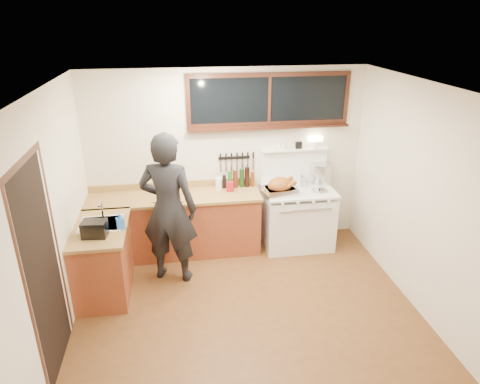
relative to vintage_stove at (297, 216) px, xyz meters
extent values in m
cube|color=#533016|center=(-1.00, -1.41, -0.48)|extent=(4.00, 3.50, 0.02)
cube|color=beige|center=(-1.00, 0.36, 0.83)|extent=(4.00, 0.05, 2.60)
cube|color=beige|center=(-1.00, -3.19, 0.83)|extent=(4.00, 0.05, 2.60)
cube|color=beige|center=(-3.03, -1.41, 0.83)|extent=(0.05, 3.50, 2.60)
cube|color=beige|center=(1.02, -1.41, 0.83)|extent=(0.05, 3.50, 2.60)
cube|color=white|center=(-1.00, -1.41, 2.16)|extent=(4.00, 3.50, 0.05)
cube|color=brown|center=(-1.80, 0.04, -0.04)|extent=(2.40, 0.60, 0.86)
cube|color=olive|center=(-1.80, 0.03, 0.41)|extent=(2.44, 0.64, 0.04)
cube|color=olive|center=(-1.80, 0.32, 0.48)|extent=(2.40, 0.03, 0.10)
sphere|color=#B78C38|center=(-2.80, -0.24, 0.23)|extent=(0.03, 0.03, 0.03)
sphere|color=#B78C38|center=(-2.30, -0.24, 0.23)|extent=(0.03, 0.03, 0.03)
sphere|color=#B78C38|center=(-1.80, -0.24, 0.23)|extent=(0.03, 0.03, 0.03)
sphere|color=#B78C38|center=(-1.30, -0.24, 0.23)|extent=(0.03, 0.03, 0.03)
sphere|color=#B78C38|center=(-0.85, -0.24, 0.23)|extent=(0.03, 0.03, 0.03)
cube|color=brown|center=(-2.70, -0.79, -0.04)|extent=(0.60, 1.05, 0.86)
cube|color=olive|center=(-2.69, -0.79, 0.41)|extent=(0.64, 1.09, 0.04)
cube|color=white|center=(-2.68, -0.71, 0.37)|extent=(0.45, 0.40, 0.14)
cube|color=white|center=(-2.68, -0.71, 0.44)|extent=(0.50, 0.45, 0.01)
cylinder|color=silver|center=(-2.68, -0.53, 0.55)|extent=(0.02, 0.02, 0.24)
cylinder|color=silver|center=(-2.68, -0.61, 0.66)|extent=(0.02, 0.18, 0.02)
cube|color=white|center=(0.00, -0.01, -0.06)|extent=(1.00, 0.70, 0.82)
cube|color=white|center=(0.00, -0.01, 0.42)|extent=(1.02, 0.72, 0.03)
cube|color=white|center=(0.00, -0.35, 0.05)|extent=(0.88, 0.02, 0.46)
cylinder|color=silver|center=(0.00, -0.38, 0.27)|extent=(0.75, 0.02, 0.02)
cylinder|color=white|center=(-0.33, -0.37, 0.38)|extent=(0.04, 0.03, 0.04)
cylinder|color=white|center=(-0.11, -0.37, 0.38)|extent=(0.04, 0.03, 0.04)
cylinder|color=white|center=(0.11, -0.37, 0.38)|extent=(0.04, 0.03, 0.04)
cylinder|color=white|center=(0.33, -0.37, 0.38)|extent=(0.04, 0.03, 0.04)
cube|color=white|center=(0.00, 0.31, 0.68)|extent=(1.00, 0.05, 0.50)
cube|color=white|center=(0.00, 0.28, 0.95)|extent=(1.00, 0.12, 0.03)
cylinder|color=white|center=(0.30, 0.28, 1.01)|extent=(0.11, 0.11, 0.11)
cube|color=#FFE5B2|center=(0.30, 0.28, 1.10)|extent=(0.19, 0.10, 0.06)
cube|color=black|center=(0.05, 0.28, 1.01)|extent=(0.09, 0.05, 0.10)
cylinder|color=white|center=(-0.18, 0.28, 1.01)|extent=(0.04, 0.04, 0.09)
cylinder|color=white|center=(-0.24, 0.28, 1.01)|extent=(0.04, 0.04, 0.09)
cube|color=black|center=(-0.40, 0.32, 1.68)|extent=(2.20, 0.01, 0.62)
cube|color=black|center=(-0.40, 0.32, 2.02)|extent=(2.32, 0.04, 0.06)
cube|color=black|center=(-0.40, 0.32, 1.34)|extent=(2.32, 0.04, 0.06)
cube|color=black|center=(-1.53, 0.32, 1.68)|extent=(0.06, 0.04, 0.62)
cube|color=black|center=(0.73, 0.32, 1.68)|extent=(0.06, 0.04, 0.62)
cube|color=black|center=(-0.40, 0.32, 1.68)|extent=(0.04, 0.04, 0.62)
cube|color=black|center=(-0.40, 0.27, 1.30)|extent=(2.32, 0.13, 0.03)
cube|color=black|center=(-2.99, -1.96, 0.58)|extent=(0.01, 0.86, 2.10)
cube|color=black|center=(-2.99, -2.45, 0.58)|extent=(0.01, 0.07, 2.10)
cube|color=black|center=(-2.99, -1.48, 0.58)|extent=(0.01, 0.07, 2.10)
cube|color=black|center=(-2.99, -1.96, 1.67)|extent=(0.01, 1.04, 0.07)
cube|color=black|center=(-0.90, 0.33, 0.85)|extent=(0.46, 0.02, 0.04)
cube|color=silver|center=(-1.10, 0.31, 0.74)|extent=(0.02, 0.00, 0.18)
cube|color=black|center=(-1.10, 0.31, 0.88)|extent=(0.02, 0.02, 0.10)
cube|color=silver|center=(-1.02, 0.31, 0.74)|extent=(0.02, 0.00, 0.18)
cube|color=black|center=(-1.02, 0.31, 0.88)|extent=(0.02, 0.02, 0.10)
cube|color=silver|center=(-0.94, 0.31, 0.74)|extent=(0.02, 0.00, 0.18)
cube|color=black|center=(-0.94, 0.31, 0.88)|extent=(0.02, 0.02, 0.10)
cube|color=silver|center=(-0.86, 0.31, 0.74)|extent=(0.03, 0.00, 0.18)
cube|color=black|center=(-0.86, 0.31, 0.88)|extent=(0.02, 0.02, 0.10)
cube|color=silver|center=(-0.78, 0.31, 0.74)|extent=(0.03, 0.00, 0.18)
cube|color=black|center=(-0.78, 0.31, 0.88)|extent=(0.02, 0.02, 0.10)
cube|color=silver|center=(-0.70, 0.31, 0.74)|extent=(0.03, 0.00, 0.18)
cube|color=black|center=(-0.70, 0.31, 0.88)|extent=(0.02, 0.02, 0.10)
cube|color=silver|center=(-0.62, 0.31, 0.74)|extent=(0.03, 0.00, 0.18)
cube|color=black|center=(-0.62, 0.31, 0.88)|extent=(0.02, 0.02, 0.10)
imported|color=black|center=(-1.87, -0.60, 0.53)|extent=(0.84, 0.68, 1.99)
imported|color=blue|center=(-2.43, -0.86, 0.53)|extent=(0.11, 0.11, 0.20)
cube|color=black|center=(-2.70, -1.02, 0.53)|extent=(0.29, 0.22, 0.19)
cube|color=olive|center=(-1.86, -0.05, 0.44)|extent=(0.48, 0.38, 0.02)
ellipsoid|color=brown|center=(-1.86, -0.05, 0.51)|extent=(0.26, 0.20, 0.14)
sphere|color=brown|center=(-1.75, 0.01, 0.53)|extent=(0.05, 0.05, 0.05)
sphere|color=brown|center=(-1.75, -0.10, 0.53)|extent=(0.05, 0.05, 0.05)
cube|color=silver|center=(-0.32, -0.13, 0.48)|extent=(0.49, 0.40, 0.10)
cube|color=#3F3F42|center=(-0.32, -0.13, 0.52)|extent=(0.43, 0.34, 0.03)
torus|color=silver|center=(-0.55, -0.13, 0.53)|extent=(0.03, 0.10, 0.10)
torus|color=silver|center=(-0.08, -0.13, 0.53)|extent=(0.03, 0.10, 0.10)
ellipsoid|color=brown|center=(-0.32, -0.13, 0.57)|extent=(0.38, 0.31, 0.22)
cylinder|color=brown|center=(-0.20, -0.22, 0.59)|extent=(0.13, 0.07, 0.10)
sphere|color=brown|center=(-0.13, -0.22, 0.63)|extent=(0.07, 0.07, 0.07)
cylinder|color=brown|center=(-0.20, -0.05, 0.59)|extent=(0.13, 0.07, 0.10)
sphere|color=brown|center=(-0.13, -0.05, 0.63)|extent=(0.07, 0.07, 0.07)
cylinder|color=silver|center=(0.39, 0.20, 0.59)|extent=(0.33, 0.33, 0.31)
cylinder|color=silver|center=(0.11, 0.11, 0.48)|extent=(0.15, 0.15, 0.11)
cylinder|color=black|center=(0.12, 0.23, 0.53)|extent=(0.03, 0.14, 0.02)
cylinder|color=silver|center=(0.27, -0.12, 0.44)|extent=(0.25, 0.25, 0.02)
sphere|color=black|center=(0.27, -0.12, 0.46)|extent=(0.03, 0.03, 0.03)
cube|color=maroon|center=(-0.99, 0.08, 0.50)|extent=(0.11, 0.10, 0.14)
cylinder|color=white|center=(-1.15, 0.18, 0.52)|extent=(0.10, 0.10, 0.17)
cylinder|color=black|center=(-1.06, 0.22, 0.53)|extent=(0.05, 0.05, 0.20)
cylinder|color=black|center=(-0.98, 0.22, 0.56)|extent=(0.06, 0.06, 0.25)
cylinder|color=black|center=(-0.90, 0.22, 0.56)|extent=(0.07, 0.07, 0.26)
cylinder|color=black|center=(-0.80, 0.22, 0.57)|extent=(0.06, 0.06, 0.28)
cylinder|color=black|center=(-0.72, 0.22, 0.58)|extent=(0.07, 0.07, 0.30)
cylinder|color=black|center=(-0.64, 0.22, 0.54)|extent=(0.06, 0.06, 0.22)
camera|label=1|loc=(-1.72, -5.54, 2.80)|focal=32.00mm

